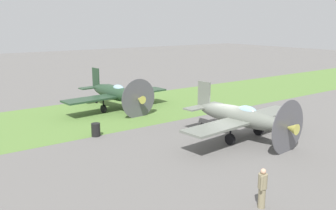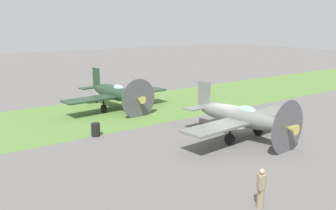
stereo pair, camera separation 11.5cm
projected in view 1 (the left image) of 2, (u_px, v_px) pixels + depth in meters
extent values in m
plane|color=#605E5B|center=(229.00, 132.00, 25.56)|extent=(160.00, 160.00, 0.00)
cube|color=#567A38|center=(150.00, 106.00, 33.56)|extent=(120.00, 11.00, 0.01)
ellipsoid|color=slate|center=(239.00, 116.00, 24.00)|extent=(1.90, 7.13, 1.28)
cube|color=slate|center=(244.00, 120.00, 23.73)|extent=(10.06, 2.63, 0.15)
cube|color=slate|center=(204.00, 95.00, 26.15)|extent=(0.20, 1.14, 1.97)
cube|color=slate|center=(204.00, 106.00, 26.33)|extent=(3.39, 1.22, 0.10)
cone|color=#B7B24C|center=(291.00, 128.00, 21.22)|extent=(0.72, 0.78, 0.66)
cylinder|color=#4C4C51|center=(288.00, 128.00, 21.37)|extent=(3.31, 0.33, 3.32)
ellipsoid|color=#8CB2C6|center=(247.00, 111.00, 23.44)|extent=(0.85, 1.51, 0.73)
cylinder|color=black|center=(258.00, 130.00, 24.83)|extent=(0.29, 0.72, 0.70)
cylinder|color=black|center=(259.00, 123.00, 24.72)|extent=(0.12, 0.12, 0.99)
cylinder|color=black|center=(230.00, 139.00, 22.91)|extent=(0.29, 0.72, 0.70)
cylinder|color=black|center=(230.00, 132.00, 22.80)|extent=(0.12, 0.12, 0.99)
cylinder|color=black|center=(202.00, 125.00, 26.73)|extent=(0.15, 0.34, 0.33)
ellipsoid|color=#233D28|center=(115.00, 93.00, 32.06)|extent=(1.86, 7.04, 1.27)
cube|color=#233D28|center=(117.00, 95.00, 31.79)|extent=(9.94, 2.58, 0.14)
cube|color=#233D28|center=(96.00, 78.00, 34.19)|extent=(0.20, 1.13, 1.94)
cube|color=#233D28|center=(96.00, 87.00, 34.37)|extent=(3.34, 1.20, 0.10)
cone|color=#B7B24C|center=(140.00, 99.00, 29.31)|extent=(0.71, 0.77, 0.65)
cylinder|color=#4C4C51|center=(139.00, 99.00, 29.46)|extent=(3.27, 0.32, 3.27)
ellipsoid|color=#8CB2C6|center=(118.00, 89.00, 31.51)|extent=(0.84, 1.49, 0.72)
cylinder|color=black|center=(132.00, 104.00, 32.88)|extent=(0.28, 0.71, 0.70)
cylinder|color=black|center=(132.00, 99.00, 32.77)|extent=(0.12, 0.12, 0.98)
cylinder|color=black|center=(104.00, 109.00, 30.98)|extent=(0.28, 0.71, 0.70)
cylinder|color=black|center=(103.00, 103.00, 30.88)|extent=(0.12, 0.12, 0.98)
cylinder|color=black|center=(96.00, 101.00, 34.76)|extent=(0.15, 0.34, 0.33)
cylinder|color=#847A5B|center=(262.00, 198.00, 15.08)|extent=(0.30, 0.30, 0.88)
cylinder|color=#847A5B|center=(263.00, 181.00, 14.91)|extent=(0.38, 0.38, 0.62)
sphere|color=tan|center=(263.00, 171.00, 14.82)|extent=(0.23, 0.23, 0.23)
cylinder|color=#847A5B|center=(262.00, 183.00, 14.68)|extent=(0.11, 0.11, 0.59)
cylinder|color=#847A5B|center=(264.00, 179.00, 15.15)|extent=(0.11, 0.11, 0.59)
cylinder|color=black|center=(96.00, 130.00, 24.60)|extent=(0.60, 0.60, 0.90)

